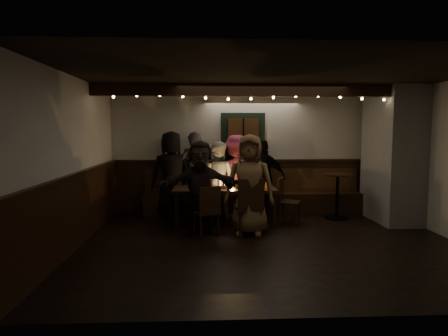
{
  "coord_description": "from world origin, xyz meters",
  "views": [
    {
      "loc": [
        -1.02,
        -6.11,
        1.8
      ],
      "look_at": [
        -0.65,
        1.6,
        1.05
      ],
      "focal_mm": 32.0,
      "sensor_mm": 36.0,
      "label": 1
    }
  ],
  "objects": [
    {
      "name": "person_g",
      "position": [
        -0.26,
        0.6,
        0.86
      ],
      "size": [
        0.93,
        0.69,
        1.72
      ],
      "primitive_type": "imported",
      "rotation": [
        0.0,
        0.0,
        -0.19
      ],
      "color": "brown",
      "rests_on": "ground"
    },
    {
      "name": "chair_end",
      "position": [
        0.53,
        1.43,
        0.49
      ],
      "size": [
        0.52,
        0.52,
        0.86
      ],
      "color": "black",
      "rests_on": "ground"
    },
    {
      "name": "person_b",
      "position": [
        -1.23,
        2.14,
        0.88
      ],
      "size": [
        0.69,
        0.49,
        1.76
      ],
      "primitive_type": "imported",
      "rotation": [
        0.0,
        0.0,
        3.02
      ],
      "color": "#2F3036",
      "rests_on": "ground"
    },
    {
      "name": "person_c",
      "position": [
        -0.77,
        2.03,
        0.78
      ],
      "size": [
        0.91,
        0.81,
        1.56
      ],
      "primitive_type": "imported",
      "rotation": [
        0.0,
        0.0,
        2.79
      ],
      "color": "beige",
      "rests_on": "ground"
    },
    {
      "name": "dining_table",
      "position": [
        -0.65,
        1.4,
        0.63
      ],
      "size": [
        1.94,
        0.83,
        0.84
      ],
      "color": "black",
      "rests_on": "ground"
    },
    {
      "name": "room",
      "position": [
        1.07,
        1.42,
        1.07
      ],
      "size": [
        6.02,
        5.01,
        2.62
      ],
      "color": "black",
      "rests_on": "ground"
    },
    {
      "name": "person_e",
      "position": [
        0.19,
        2.05,
        0.8
      ],
      "size": [
        0.95,
        0.43,
        1.59
      ],
      "primitive_type": "imported",
      "rotation": [
        0.0,
        0.0,
        3.19
      ],
      "color": "black",
      "rests_on": "ground"
    },
    {
      "name": "person_f",
      "position": [
        -1.1,
        0.71,
        0.81
      ],
      "size": [
        1.5,
        0.49,
        1.62
      ],
      "primitive_type": "imported",
      "rotation": [
        0.0,
        0.0,
        0.01
      ],
      "color": "black",
      "rests_on": "ground"
    },
    {
      "name": "chair_near_right",
      "position": [
        -0.27,
        0.53,
        0.55
      ],
      "size": [
        0.49,
        0.49,
        0.98
      ],
      "color": "black",
      "rests_on": "ground"
    },
    {
      "name": "chair_near_left",
      "position": [
        -0.97,
        0.48,
        0.48
      ],
      "size": [
        0.51,
        0.51,
        0.86
      ],
      "color": "black",
      "rests_on": "ground"
    },
    {
      "name": "person_d",
      "position": [
        -0.36,
        2.18,
        0.84
      ],
      "size": [
        1.12,
        0.68,
        1.68
      ],
      "primitive_type": "imported",
      "rotation": [
        0.0,
        0.0,
        3.2
      ],
      "color": "maroon",
      "rests_on": "ground"
    },
    {
      "name": "person_a",
      "position": [
        -1.71,
        2.13,
        0.88
      ],
      "size": [
        0.9,
        0.63,
        1.76
      ],
      "primitive_type": "imported",
      "rotation": [
        0.0,
        0.0,
        3.22
      ],
      "color": "black",
      "rests_on": "ground"
    },
    {
      "name": "high_top",
      "position": [
        1.64,
        1.7,
        0.58
      ],
      "size": [
        0.57,
        0.57,
        0.91
      ],
      "color": "black",
      "rests_on": "ground"
    }
  ]
}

